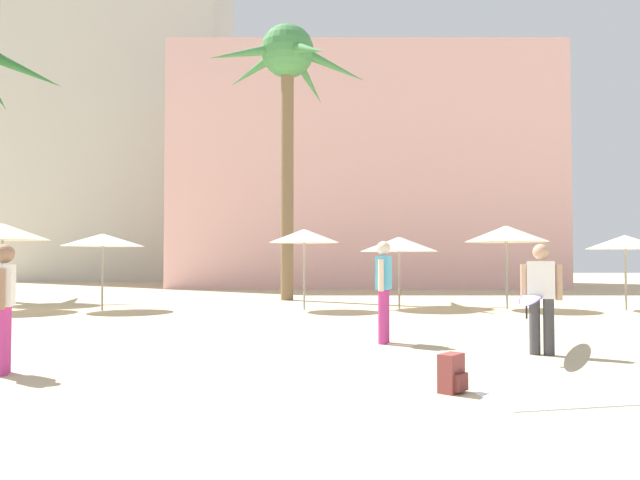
{
  "coord_description": "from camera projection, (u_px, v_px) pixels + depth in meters",
  "views": [
    {
      "loc": [
        0.1,
        -4.64,
        1.44
      ],
      "look_at": [
        0.06,
        7.23,
        1.83
      ],
      "focal_mm": 33.5,
      "sensor_mm": 36.0,
      "label": 1
    }
  ],
  "objects": [
    {
      "name": "hotel_pink",
      "position": [
        363.0,
        177.0,
        34.42
      ],
      "size": [
        19.93,
        10.61,
        12.39
      ],
      "primitive_type": "cube",
      "color": "beige",
      "rests_on": "ground"
    },
    {
      "name": "cafe_umbrella_0",
      "position": [
        401.0,
        244.0,
        17.49
      ],
      "size": [
        2.31,
        2.31,
        2.11
      ],
      "color": "gray",
      "rests_on": "ground"
    },
    {
      "name": "cafe_umbrella_2",
      "position": [
        306.0,
        236.0,
        17.09
      ],
      "size": [
        2.02,
        2.02,
        2.32
      ],
      "color": "gray",
      "rests_on": "ground"
    },
    {
      "name": "person_mid_left",
      "position": [
        386.0,
        287.0,
        10.28
      ],
      "size": [
        0.32,
        0.6,
        1.76
      ],
      "rotation": [
        0.0,
        0.0,
        2.86
      ],
      "color": "#B7337F",
      "rests_on": "ground"
    },
    {
      "name": "hotel_tower_gray",
      "position": [
        131.0,
        75.0,
        43.75
      ],
      "size": [
        14.04,
        9.19,
        30.04
      ],
      "primitive_type": "cube",
      "color": "beige",
      "rests_on": "ground"
    },
    {
      "name": "palm_tree_far_left",
      "position": [
        290.0,
        74.0,
        21.48
      ],
      "size": [
        5.62,
        5.25,
        9.92
      ],
      "color": "brown",
      "rests_on": "ground"
    },
    {
      "name": "backpack",
      "position": [
        454.0,
        374.0,
        6.45
      ],
      "size": [
        0.35,
        0.35,
        0.42
      ],
      "rotation": [
        0.0,
        0.0,
        5.58
      ],
      "color": "brown",
      "rests_on": "ground"
    },
    {
      "name": "cafe_umbrella_6",
      "position": [
        105.0,
        240.0,
        16.99
      ],
      "size": [
        2.29,
        2.29,
        2.18
      ],
      "color": "gray",
      "rests_on": "ground"
    },
    {
      "name": "cafe_umbrella_4",
      "position": [
        628.0,
        242.0,
        16.95
      ],
      "size": [
        2.13,
        2.13,
        2.14
      ],
      "color": "gray",
      "rests_on": "ground"
    },
    {
      "name": "person_mid_center",
      "position": [
        541.0,
        294.0,
        9.14
      ],
      "size": [
        1.54,
        2.82,
        1.68
      ],
      "rotation": [
        0.0,
        0.0,
        1.19
      ],
      "color": "#3D3D42",
      "rests_on": "ground"
    },
    {
      "name": "cafe_umbrella_1",
      "position": [
        509.0,
        234.0,
        17.35
      ],
      "size": [
        2.4,
        2.4,
        2.44
      ],
      "color": "gray",
      "rests_on": "ground"
    },
    {
      "name": "cafe_umbrella_5",
      "position": [
        5.0,
        232.0,
        16.83
      ],
      "size": [
        2.52,
        2.52,
        2.47
      ],
      "color": "gray",
      "rests_on": "ground"
    },
    {
      "name": "person_near_right",
      "position": [
        6.0,
        303.0,
        7.53
      ],
      "size": [
        0.34,
        0.6,
        1.63
      ],
      "rotation": [
        0.0,
        0.0,
        3.49
      ],
      "color": "#B7337F",
      "rests_on": "ground"
    },
    {
      "name": "ground",
      "position": [
        309.0,
        447.0,
        4.59
      ],
      "size": [
        120.0,
        120.0,
        0.0
      ],
      "primitive_type": "plane",
      "color": "#C6B28C"
    },
    {
      "name": "beach_towel",
      "position": [
        571.0,
        398.0,
        6.17
      ],
      "size": [
        1.87,
        1.18,
        0.01
      ],
      "primitive_type": "cube",
      "rotation": [
        0.0,
        0.0,
        0.21
      ],
      "color": "white",
      "rests_on": "ground"
    }
  ]
}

